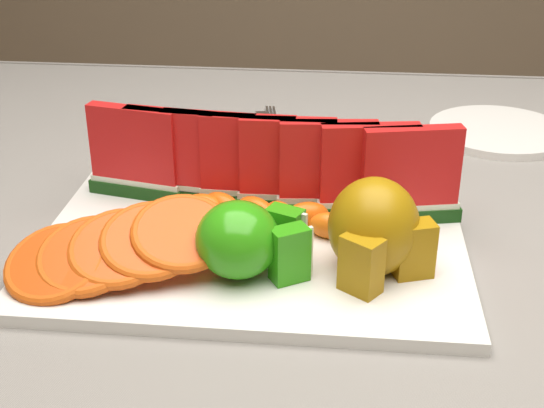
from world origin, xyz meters
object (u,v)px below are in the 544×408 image
at_px(apple_cluster, 246,240).
at_px(pear_cluster, 375,230).
at_px(platter, 253,242).
at_px(fork, 265,132).
at_px(side_plate, 499,131).

distance_m(apple_cluster, pear_cluster, 0.11).
bearing_deg(pear_cluster, platter, 157.23).
bearing_deg(platter, apple_cluster, -87.50).
distance_m(apple_cluster, fork, 0.37).
xyz_separation_m(pear_cluster, fork, (-0.13, 0.35, -0.05)).
relative_size(platter, apple_cluster, 3.81).
bearing_deg(pear_cluster, side_plate, 65.38).
xyz_separation_m(pear_cluster, side_plate, (0.17, 0.37, -0.05)).
bearing_deg(side_plate, platter, -131.00).
height_order(apple_cluster, side_plate, apple_cluster).
xyz_separation_m(platter, apple_cluster, (0.00, -0.07, 0.04)).
relative_size(platter, side_plate, 1.82).
height_order(apple_cluster, fork, apple_cluster).
bearing_deg(fork, pear_cluster, -68.80).
relative_size(side_plate, fork, 1.12).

